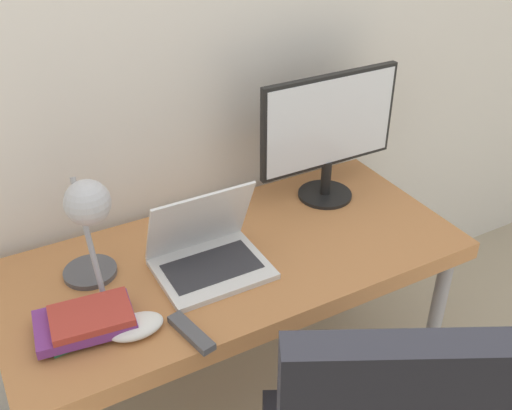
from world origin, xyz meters
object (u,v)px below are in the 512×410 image
monitor (329,130)px  book_stack (87,321)px  game_controller (136,327)px  laptop (208,253)px  desk_lamp (88,219)px

monitor → book_stack: monitor is taller
book_stack → game_controller: book_stack is taller
book_stack → game_controller: 0.13m
laptop → book_stack: 0.40m
laptop → monitor: size_ratio=0.62×
laptop → monitor: (0.54, 0.18, 0.21)m
laptop → book_stack: laptop is taller
desk_lamp → game_controller: bearing=-78.1°
laptop → monitor: 0.61m
desk_lamp → game_controller: desk_lamp is taller
laptop → game_controller: bearing=-150.5°
monitor → desk_lamp: monitor is taller
book_stack → game_controller: size_ratio=1.81×
laptop → desk_lamp: bearing=176.3°
monitor → desk_lamp: (-0.86, -0.15, 0.00)m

